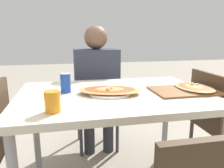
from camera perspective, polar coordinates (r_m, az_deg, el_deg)
The scene contains 9 objects.
dining_table at distance 1.43m, azimuth 0.58°, elevation -5.09°, with size 1.22×0.85×0.74m.
chair_far_seated at distance 2.19m, azimuth -4.32°, elevation -3.56°, with size 0.40×0.40×0.84m.
chair_side_right at distance 1.84m, azimuth 26.02°, elevation -8.14°, with size 0.40×0.40×0.84m.
person_seated at distance 2.03m, azimuth -4.02°, elevation 1.34°, with size 0.40×0.27×1.18m.
pizza_main at distance 1.38m, azimuth -0.54°, elevation -1.76°, with size 0.44×0.32×0.06m.
soda_can at distance 1.44m, azimuth -12.04°, elevation 0.26°, with size 0.07×0.07×0.12m.
drink_glass at distance 1.10m, azimuth -15.28°, elevation -4.46°, with size 0.08×0.08×0.11m.
serving_tray at distance 1.52m, azimuth 18.44°, elevation -1.63°, with size 0.43×0.29×0.01m.
pizza_second at distance 1.55m, azimuth 20.71°, elevation -1.01°, with size 0.26×0.33×0.05m.
Camera 1 is at (-0.29, -1.33, 1.11)m, focal length 35.00 mm.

